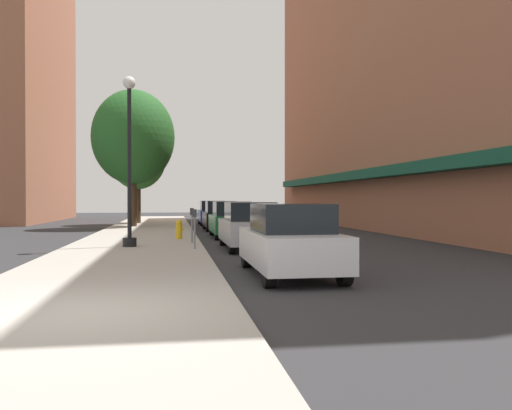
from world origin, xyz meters
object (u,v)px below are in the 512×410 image
object	(u,v)px
car_blue	(212,213)
car_black	(220,216)
tree_near	(138,157)
car_white	(290,241)
car_green	(231,220)
parking_meter_near	(195,224)
parking_meter_far	(192,221)
tree_mid	(133,137)
car_silver	(249,226)
lamppost	(129,158)
fire_hydrant	(179,229)

from	to	relation	value
car_blue	car_black	bearing A→B (deg)	-89.03
tree_near	car_blue	world-z (taller)	tree_near
car_white	car_blue	xyz separation A→B (m)	(0.00, 24.23, 0.00)
car_green	parking_meter_near	bearing A→B (deg)	-106.43
parking_meter_far	tree_near	distance (m)	17.94
car_blue	car_white	bearing A→B (deg)	-89.03
parking_meter_near	tree_mid	world-z (taller)	tree_mid
car_silver	car_green	distance (m)	5.74
parking_meter_near	parking_meter_far	world-z (taller)	same
lamppost	car_white	distance (m)	8.42
lamppost	car_green	world-z (taller)	lamppost
lamppost	parking_meter_far	size ratio (longest dim) A/B	4.50
tree_near	car_white	distance (m)	26.21
fire_hydrant	tree_mid	xyz separation A→B (m)	(-2.61, 10.68, 5.00)
car_white	fire_hydrant	bearing A→B (deg)	103.98
parking_meter_near	car_silver	distance (m)	2.17
car_blue	parking_meter_near	bearing A→B (deg)	-95.02
car_white	car_silver	distance (m)	6.58
car_black	tree_near	bearing A→B (deg)	123.72
fire_hydrant	car_black	distance (m)	8.20
fire_hydrant	car_silver	xyz separation A→B (m)	(2.40, -3.72, 0.29)
parking_meter_near	car_white	xyz separation A→B (m)	(1.95, -5.64, -0.14)
lamppost	fire_hydrant	xyz separation A→B (m)	(1.74, 3.37, -2.68)
tree_near	car_blue	bearing A→B (deg)	-13.33
tree_mid	car_green	bearing A→B (deg)	-59.91
lamppost	parking_meter_far	world-z (taller)	lamppost
fire_hydrant	parking_meter_far	world-z (taller)	parking_meter_far
tree_near	car_silver	size ratio (longest dim) A/B	1.59
lamppost	car_black	world-z (taller)	lamppost
car_silver	car_white	bearing A→B (deg)	-91.42
tree_mid	car_black	distance (m)	7.44
lamppost	car_white	xyz separation A→B (m)	(4.15, -6.93, -2.39)
tree_mid	car_blue	xyz separation A→B (m)	(5.01, 3.26, -4.71)
fire_hydrant	car_green	size ratio (longest dim) A/B	0.18
fire_hydrant	car_silver	world-z (taller)	car_silver
parking_meter_near	parking_meter_far	bearing A→B (deg)	90.00
car_silver	tree_near	bearing A→B (deg)	103.54
car_black	lamppost	bearing A→B (deg)	-111.20
lamppost	car_black	distance (m)	12.18
car_blue	parking_meter_far	bearing A→B (deg)	-95.95
car_white	car_blue	size ratio (longest dim) A/B	1.00
parking_meter_near	tree_near	bearing A→B (deg)	98.87
parking_meter_far	car_black	bearing A→B (deg)	78.94
fire_hydrant	car_silver	size ratio (longest dim) A/B	0.18
lamppost	car_silver	size ratio (longest dim) A/B	1.37
parking_meter_near	car_blue	distance (m)	18.70
car_blue	car_silver	bearing A→B (deg)	-89.03
lamppost	car_black	size ratio (longest dim) A/B	1.37
parking_meter_far	tree_mid	size ratio (longest dim) A/B	0.16
parking_meter_near	parking_meter_far	xyz separation A→B (m)	(0.00, 2.51, 0.00)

